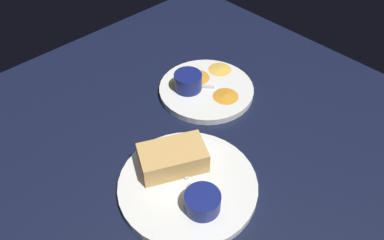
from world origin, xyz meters
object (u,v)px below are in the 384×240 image
ramekin_light_gravy (188,81)px  ramekin_dark_sauce (203,201)px  sandwich_half_near (173,158)px  spoon_by_gravy_ramekin (187,85)px  plate_chips_companion (206,90)px  spoon_by_dark_ramekin (190,184)px  plate_sandwich_main (188,185)px

ramekin_light_gravy → ramekin_dark_sauce: bearing=-128.9°
sandwich_half_near → spoon_by_gravy_ramekin: 25.52cm
sandwich_half_near → ramekin_light_gravy: sandwich_half_near is taller
plate_chips_companion → spoon_by_gravy_ramekin: 5.10cm
ramekin_dark_sauce → spoon_by_dark_ramekin: (1.79, 5.10, -1.54)cm
plate_chips_companion → spoon_by_gravy_ramekin: (-3.20, 3.79, 1.16)cm
ramekin_dark_sauce → ramekin_light_gravy: size_ratio=0.98×
ramekin_dark_sauce → spoon_by_gravy_ramekin: size_ratio=0.79×
sandwich_half_near → ramekin_dark_sauce: (-2.60, -10.96, -0.49)cm
spoon_by_dark_ramekin → ramekin_dark_sauce: bearing=-109.3°
spoon_by_gravy_ramekin → sandwich_half_near: bearing=-139.2°
plate_sandwich_main → ramekin_light_gravy: size_ratio=3.98×
ramekin_light_gravy → spoon_by_gravy_ramekin: size_ratio=0.81×
sandwich_half_near → spoon_by_dark_ramekin: size_ratio=1.53×
plate_sandwich_main → ramekin_light_gravy: 28.87cm
sandwich_half_near → ramekin_light_gravy: 24.64cm
spoon_by_gravy_ramekin → ramekin_dark_sauce: bearing=-128.4°
spoon_by_dark_ramekin → ramekin_light_gravy: bearing=47.6°
ramekin_dark_sauce → spoon_by_dark_ramekin: ramekin_dark_sauce is taller
ramekin_dark_sauce → spoon_by_dark_ramekin: 5.62cm
ramekin_dark_sauce → spoon_by_gravy_ramekin: ramekin_dark_sauce is taller
sandwich_half_near → spoon_by_gravy_ramekin: sandwich_half_near is taller
plate_sandwich_main → plate_chips_companion: same height
ramekin_dark_sauce → ramekin_light_gravy: bearing=51.1°
spoon_by_dark_ramekin → plate_chips_companion: 29.88cm
ramekin_dark_sauce → spoon_by_gravy_ramekin: bearing=51.6°
sandwich_half_near → spoon_by_dark_ramekin: 6.26cm
spoon_by_dark_ramekin → ramekin_light_gravy: (19.76, 21.62, 1.88)cm
plate_sandwich_main → sandwich_half_near: sandwich_half_near is taller
plate_sandwich_main → spoon_by_dark_ramekin: spoon_by_dark_ramekin is taller
spoon_by_dark_ramekin → spoon_by_gravy_ramekin: bearing=48.2°
spoon_by_dark_ramekin → plate_chips_companion: spoon_by_dark_ramekin is taller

